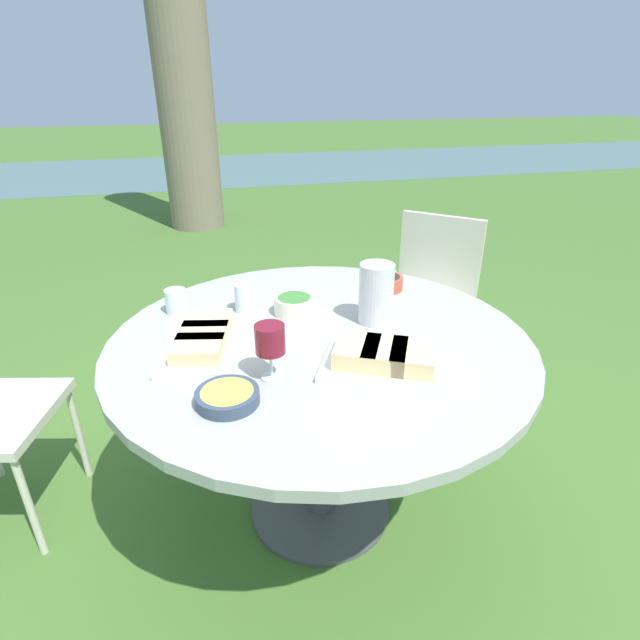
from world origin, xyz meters
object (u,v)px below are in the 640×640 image
(chair_near_left, at_px, (430,288))
(water_pitcher, at_px, (376,293))
(dining_table, at_px, (320,364))
(wine_glass, at_px, (270,341))

(chair_near_left, bearing_deg, water_pitcher, -128.56)
(dining_table, xyz_separation_m, chair_near_left, (0.82, 0.82, -0.13))
(chair_near_left, relative_size, water_pitcher, 4.25)
(chair_near_left, distance_m, wine_glass, 1.49)
(water_pitcher, relative_size, wine_glass, 1.27)
(water_pitcher, height_order, wine_glass, water_pitcher)
(dining_table, relative_size, water_pitcher, 6.57)
(dining_table, height_order, water_pitcher, water_pitcher)
(dining_table, distance_m, wine_glass, 0.36)
(chair_near_left, bearing_deg, dining_table, -134.89)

